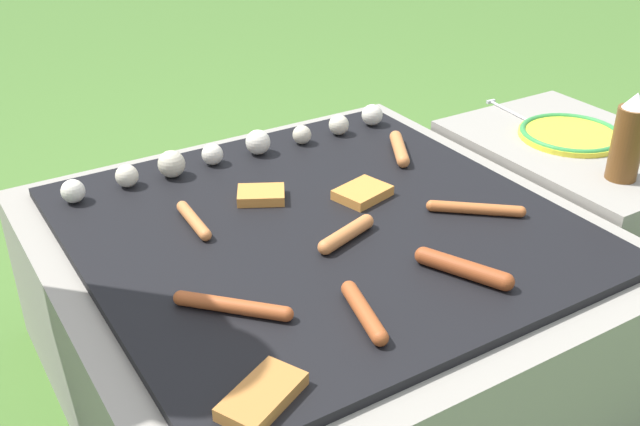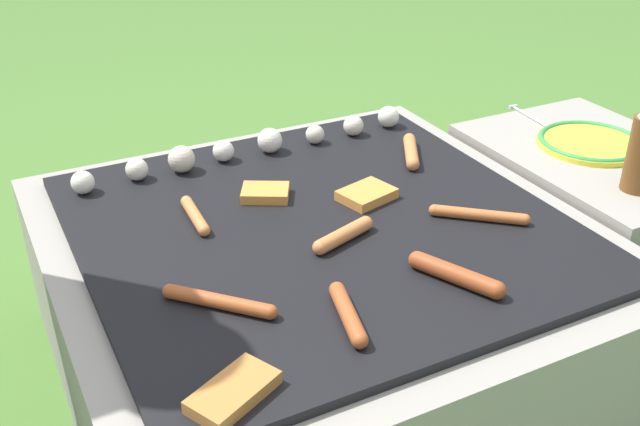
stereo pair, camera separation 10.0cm
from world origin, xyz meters
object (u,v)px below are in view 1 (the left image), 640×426
object	(u,v)px
sausage_front_center	(476,209)
plate_colorful	(571,134)
condiment_bottle	(628,139)
fork_utensil	(513,113)

from	to	relation	value
sausage_front_center	plate_colorful	size ratio (longest dim) A/B	0.62
sausage_front_center	condiment_bottle	distance (m)	0.38
condiment_bottle	fork_utensil	world-z (taller)	condiment_bottle
plate_colorful	fork_utensil	xyz separation A→B (m)	(-0.01, 0.18, -0.01)
plate_colorful	condiment_bottle	world-z (taller)	condiment_bottle
condiment_bottle	plate_colorful	bearing A→B (deg)	68.80
condiment_bottle	fork_utensil	xyz separation A→B (m)	(0.07, 0.39, -0.09)
sausage_front_center	plate_colorful	distance (m)	0.48
condiment_bottle	sausage_front_center	bearing A→B (deg)	173.21
fork_utensil	plate_colorful	bearing A→B (deg)	-87.70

